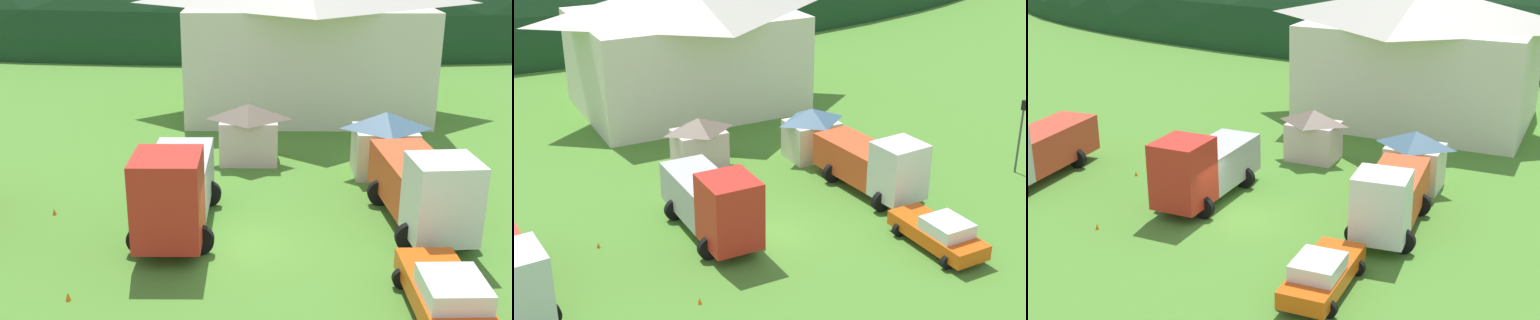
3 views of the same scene
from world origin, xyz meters
TOP-DOWN VIEW (x-y plane):
  - ground_plane at (0.00, 0.00)m, footprint 200.00×200.00m
  - forested_hill_backdrop at (0.00, 63.43)m, footprint 137.42×60.00m
  - depot_building at (3.44, 19.81)m, footprint 15.72×11.91m
  - play_shed_cream at (6.50, 7.39)m, footprint 3.09×2.50m
  - play_shed_pink at (0.04, 9.16)m, footprint 3.07×2.35m
  - crane_truck_red at (-2.55, 1.05)m, footprint 3.16×7.16m
  - heavy_rig_white at (6.92, 1.55)m, footprint 3.45×7.11m
  - service_pickup_orange at (6.18, -4.78)m, footprint 2.43×5.04m
  - traffic_light_east at (15.75, 0.05)m, footprint 0.20×0.32m
  - traffic_cone_near_pickup at (-5.34, -3.85)m, footprint 0.36×0.36m
  - traffic_cone_mid_row at (-7.78, 2.55)m, footprint 0.36×0.36m

SIDE VIEW (x-z plane):
  - ground_plane at x=0.00m, z-range 0.00..0.00m
  - forested_hill_backdrop at x=0.00m, z-range -16.11..16.11m
  - traffic_cone_near_pickup at x=-5.34m, z-range -0.28..0.28m
  - traffic_cone_mid_row at x=-7.78m, z-range -0.25..0.25m
  - service_pickup_orange at x=6.18m, z-range 0.00..1.66m
  - play_shed_pink at x=0.04m, z-range 0.05..3.04m
  - play_shed_cream at x=6.50m, z-range 0.05..3.13m
  - heavy_rig_white at x=6.92m, z-range -0.04..3.46m
  - crane_truck_red at x=-2.55m, z-range -0.03..3.71m
  - traffic_light_east at x=15.75m, z-range 0.48..4.80m
  - depot_building at x=3.44m, z-range 0.14..9.28m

